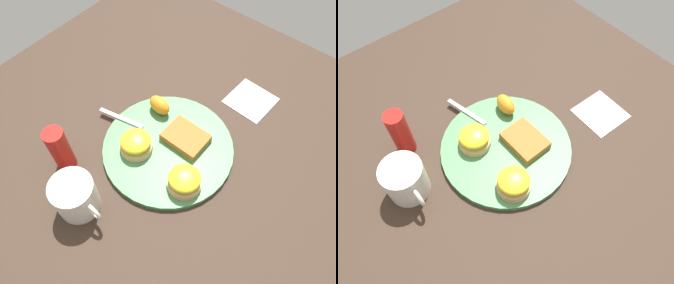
# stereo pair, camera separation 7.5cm
# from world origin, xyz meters

# --- Properties ---
(ground_plane) EXTENTS (1.10, 1.10, 0.00)m
(ground_plane) POSITION_xyz_m (0.00, 0.00, 0.00)
(ground_plane) COLOR #38281E
(plate) EXTENTS (0.31, 0.31, 0.01)m
(plate) POSITION_xyz_m (0.00, 0.00, 0.01)
(plate) COLOR #47844C
(plate) RESTS_ON ground_plane
(sandwich_benedict_left) EXTENTS (0.08, 0.08, 0.05)m
(sandwich_benedict_left) POSITION_xyz_m (-0.05, -0.05, 0.04)
(sandwich_benedict_left) COLOR tan
(sandwich_benedict_left) RESTS_ON plate
(sandwich_benedict_right) EXTENTS (0.08, 0.08, 0.05)m
(sandwich_benedict_right) POSITION_xyz_m (0.09, -0.05, 0.04)
(sandwich_benedict_right) COLOR tan
(sandwich_benedict_right) RESTS_ON plate
(hashbrown_patty) EXTENTS (0.10, 0.08, 0.02)m
(hashbrown_patty) POSITION_xyz_m (0.02, 0.04, 0.02)
(hashbrown_patty) COLOR #A2642A
(hashbrown_patty) RESTS_ON plate
(orange_wedge) EXTENTS (0.06, 0.04, 0.04)m
(orange_wedge) POSITION_xyz_m (-0.08, 0.07, 0.04)
(orange_wedge) COLOR orange
(orange_wedge) RESTS_ON plate
(fork) EXTENTS (0.23, 0.07, 0.00)m
(fork) POSITION_xyz_m (-0.07, 0.00, 0.02)
(fork) COLOR silver
(fork) RESTS_ON plate
(cup) EXTENTS (0.12, 0.09, 0.09)m
(cup) POSITION_xyz_m (-0.06, -0.23, 0.05)
(cup) COLOR silver
(cup) RESTS_ON ground_plane
(napkin) EXTENTS (0.11, 0.11, 0.00)m
(napkin) POSITION_xyz_m (0.07, 0.26, 0.00)
(napkin) COLOR white
(napkin) RESTS_ON ground_plane
(condiment_bottle) EXTENTS (0.04, 0.04, 0.13)m
(condiment_bottle) POSITION_xyz_m (-0.16, -0.18, 0.06)
(condiment_bottle) COLOR #B21914
(condiment_bottle) RESTS_ON ground_plane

